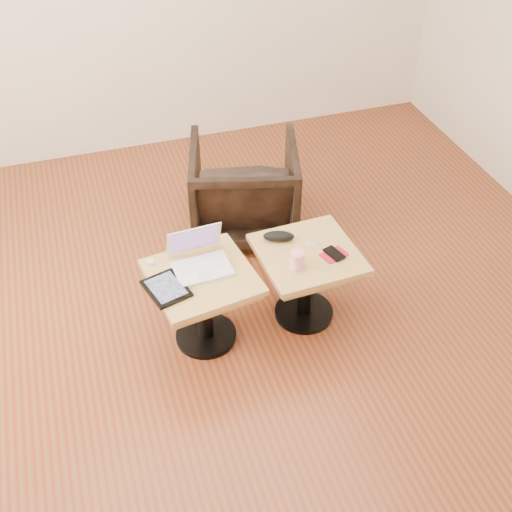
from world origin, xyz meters
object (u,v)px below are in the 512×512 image
object	(u,v)px
side_table_left	(203,291)
laptop	(200,259)
side_table_right	(307,268)
striped_cup	(297,260)
armchair	(244,189)

from	to	relation	value
side_table_left	laptop	bearing A→B (deg)	73.47
side_table_right	striped_cup	size ratio (longest dim) A/B	5.55
laptop	armchair	world-z (taller)	laptop
side_table_right	striped_cup	world-z (taller)	striped_cup
side_table_left	side_table_right	distance (m)	0.59
side_table_right	armchair	world-z (taller)	armchair
armchair	striped_cup	bearing A→B (deg)	104.66
armchair	laptop	bearing A→B (deg)	74.77
side_table_right	laptop	bearing A→B (deg)	169.77
side_table_right	laptop	xyz separation A→B (m)	(-0.58, 0.08, 0.16)
side_table_left	armchair	bearing A→B (deg)	52.32
striped_cup	armchair	xyz separation A→B (m)	(0.02, 1.00, -0.21)
striped_cup	armchair	distance (m)	1.02
striped_cup	armchair	size ratio (longest dim) A/B	0.14
laptop	side_table_right	bearing A→B (deg)	-10.70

